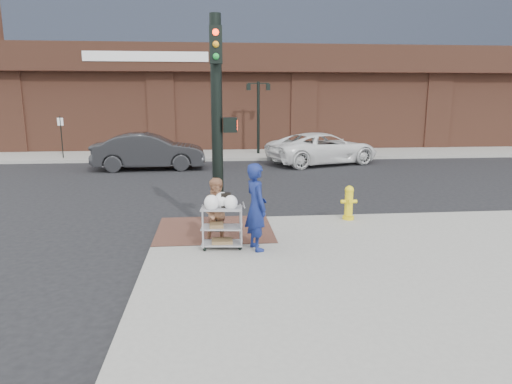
{
  "coord_description": "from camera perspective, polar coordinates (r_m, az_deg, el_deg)",
  "views": [
    {
      "loc": [
        -0.62,
        -9.89,
        3.35
      ],
      "look_at": [
        0.34,
        0.06,
        1.25
      ],
      "focal_mm": 32.0,
      "sensor_mm": 36.0,
      "label": 1
    }
  ],
  "objects": [
    {
      "name": "fire_hydrant",
      "position": [
        12.27,
        11.53,
        -1.25
      ],
      "size": [
        0.43,
        0.3,
        0.91
      ],
      "color": "yellow",
      "rests_on": "sidewalk_near"
    },
    {
      "name": "sedan_dark",
      "position": [
        21.83,
        -13.19,
        4.97
      ],
      "size": [
        5.19,
        2.02,
        1.68
      ],
      "primitive_type": "imported",
      "rotation": [
        0.0,
        0.0,
        1.62
      ],
      "color": "black",
      "rests_on": "ground"
    },
    {
      "name": "brick_curb_ramp",
      "position": [
        11.25,
        -5.19,
        -4.67
      ],
      "size": [
        2.8,
        2.4,
        0.01
      ],
      "primitive_type": "cube",
      "color": "#4B2C23",
      "rests_on": "sidewalk_near"
    },
    {
      "name": "pedestrian_tan",
      "position": [
        9.9,
        -4.75,
        -2.51
      ],
      "size": [
        0.77,
        0.63,
        1.49
      ],
      "primitive_type": "imported",
      "rotation": [
        0.0,
        0.0,
        -0.08
      ],
      "color": "#A36D4C",
      "rests_on": "sidewalk_near"
    },
    {
      "name": "newsbox_blue",
      "position": [
        25.57,
        -16.35,
        5.4
      ],
      "size": [
        0.51,
        0.48,
        1.05
      ],
      "primitive_type": "cube",
      "rotation": [
        0.0,
        0.0,
        0.19
      ],
      "color": "#1C28B7",
      "rests_on": "sidewalk_far"
    },
    {
      "name": "utility_cart",
      "position": [
        9.77,
        -4.29,
        -3.94
      ],
      "size": [
        0.91,
        0.57,
        1.2
      ],
      "color": "gray",
      "rests_on": "sidewalk_near"
    },
    {
      "name": "lamp_post",
      "position": [
        26.03,
        0.29,
        10.27
      ],
      "size": [
        1.32,
        0.22,
        4.0
      ],
      "color": "black",
      "rests_on": "sidewalk_far"
    },
    {
      "name": "sidewalk_far",
      "position": [
        44.02,
        11.97,
        7.37
      ],
      "size": [
        65.0,
        36.0,
        0.15
      ],
      "primitive_type": "cube",
      "color": "gray",
      "rests_on": "ground"
    },
    {
      "name": "woman_blue",
      "position": [
        9.56,
        0.02,
        -1.87
      ],
      "size": [
        0.63,
        0.78,
        1.86
      ],
      "primitive_type": "imported",
      "rotation": [
        0.0,
        0.0,
        1.88
      ],
      "color": "navy",
      "rests_on": "sidewalk_near"
    },
    {
      "name": "minivan_white",
      "position": [
        23.21,
        8.38,
        5.41
      ],
      "size": [
        6.21,
        4.35,
        1.57
      ],
      "primitive_type": "imported",
      "rotation": [
        0.0,
        0.0,
        1.91
      ],
      "color": "white",
      "rests_on": "ground"
    },
    {
      "name": "parking_sign",
      "position": [
        26.19,
        -23.13,
        6.34
      ],
      "size": [
        0.05,
        0.05,
        2.2
      ],
      "primitive_type": "cylinder",
      "color": "black",
      "rests_on": "sidewalk_far"
    },
    {
      "name": "traffic_signal_pole",
      "position": [
        10.67,
        -4.78,
        9.04
      ],
      "size": [
        0.61,
        0.51,
        5.0
      ],
      "color": "black",
      "rests_on": "sidewalk_near"
    },
    {
      "name": "ground",
      "position": [
        10.46,
        -1.82,
        -6.82
      ],
      "size": [
        220.0,
        220.0,
        0.0
      ],
      "primitive_type": "plane",
      "color": "black",
      "rests_on": "ground"
    },
    {
      "name": "newsbox_yellow",
      "position": [
        25.89,
        -16.49,
        5.4
      ],
      "size": [
        0.52,
        0.5,
        0.99
      ],
      "primitive_type": "cube",
      "rotation": [
        0.0,
        0.0,
        0.35
      ],
      "color": "gold",
      "rests_on": "sidewalk_far"
    }
  ]
}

